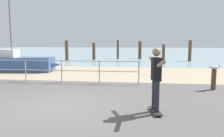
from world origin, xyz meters
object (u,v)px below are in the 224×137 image
at_px(skateboard, 155,111).
at_px(seagull, 215,67).
at_px(skateboarder, 156,75).
at_px(sailboat, 20,63).

height_order(skateboard, seagull, seagull).
height_order(skateboarder, seagull, skateboarder).
distance_m(sailboat, skateboard, 10.69).
bearing_deg(sailboat, seagull, -21.27).
xyz_separation_m(skateboard, seagull, (2.44, 3.17, 0.83)).
height_order(sailboat, seagull, sailboat).
height_order(skateboard, skateboarder, skateboarder).
distance_m(sailboat, skateboarder, 10.70).
bearing_deg(skateboarder, seagull, 52.34).
bearing_deg(seagull, sailboat, 158.73).
distance_m(skateboarder, seagull, 4.00).
xyz_separation_m(skateboarder, seagull, (2.44, 3.17, -0.12)).
relative_size(sailboat, skateboard, 6.12).
distance_m(sailboat, seagull, 11.11).
bearing_deg(seagull, skateboarder, -127.66).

